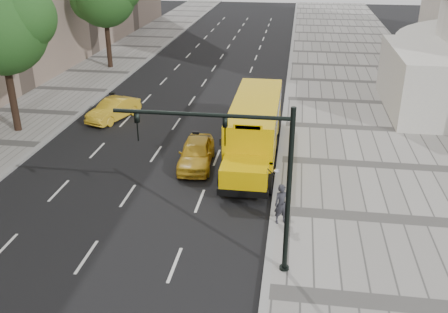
# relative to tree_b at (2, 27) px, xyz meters

# --- Properties ---
(ground) EXTENTS (140.00, 140.00, 0.00)m
(ground) POSITION_rel_tree_b_xyz_m (10.40, -2.06, -6.50)
(ground) COLOR black
(ground) RESTS_ON ground
(sidewalk_museum) EXTENTS (12.00, 140.00, 0.15)m
(sidewalk_museum) POSITION_rel_tree_b_xyz_m (22.40, -2.06, -6.43)
(sidewalk_museum) COLOR gray
(sidewalk_museum) RESTS_ON ground
(curb_museum) EXTENTS (0.30, 140.00, 0.15)m
(curb_museum) POSITION_rel_tree_b_xyz_m (16.40, -2.06, -6.43)
(curb_museum) COLOR gray
(curb_museum) RESTS_ON ground
(curb_far) EXTENTS (0.30, 140.00, 0.15)m
(curb_far) POSITION_rel_tree_b_xyz_m (2.40, -2.06, -6.43)
(curb_far) COLOR gray
(curb_far) RESTS_ON ground
(tree_b) EXTENTS (6.15, 5.47, 9.19)m
(tree_b) POSITION_rel_tree_b_xyz_m (0.00, 0.00, 0.00)
(tree_b) COLOR black
(tree_b) RESTS_ON ground
(school_bus) EXTENTS (2.96, 11.56, 3.19)m
(school_bus) POSITION_rel_tree_b_xyz_m (14.90, -0.92, -4.74)
(school_bus) COLOR #D9AB02
(school_bus) RESTS_ON ground
(taxi_near) EXTENTS (2.01, 4.39, 1.46)m
(taxi_near) POSITION_rel_tree_b_xyz_m (11.98, -3.21, -5.77)
(taxi_near) COLOR gold
(taxi_near) RESTS_ON ground
(taxi_far) EXTENTS (2.78, 4.47, 1.39)m
(taxi_far) POSITION_rel_tree_b_xyz_m (5.06, 3.16, -5.81)
(taxi_far) COLOR gold
(taxi_far) RESTS_ON ground
(pedestrian) EXTENTS (0.76, 0.62, 1.78)m
(pedestrian) POSITION_rel_tree_b_xyz_m (16.74, -8.66, -5.46)
(pedestrian) COLOR #292A30
(pedestrian) RESTS_ON sidewalk_museum
(traffic_signal) EXTENTS (6.18, 0.36, 6.40)m
(traffic_signal) POSITION_rel_tree_b_xyz_m (15.59, -11.91, -2.41)
(traffic_signal) COLOR black
(traffic_signal) RESTS_ON ground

